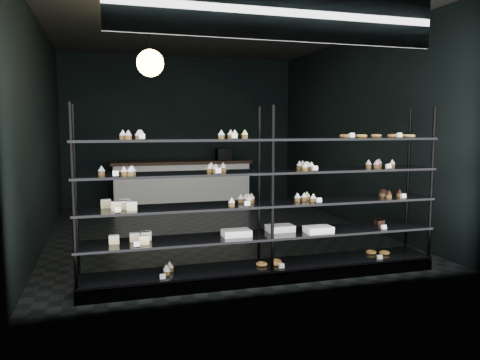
# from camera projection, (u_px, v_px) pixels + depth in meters

# --- Properties ---
(room) EXTENTS (5.01, 6.01, 3.20)m
(room) POSITION_uv_depth(u_px,v_px,m) (212.00, 132.00, 7.35)
(room) COLOR black
(room) RESTS_ON ground
(display_shelf) EXTENTS (4.00, 0.50, 1.91)m
(display_shelf) POSITION_uv_depth(u_px,v_px,m) (263.00, 223.00, 5.13)
(display_shelf) COLOR black
(display_shelf) RESTS_ON room
(signage) EXTENTS (3.30, 0.05, 0.50)m
(signage) POSITION_uv_depth(u_px,v_px,m) (281.00, 14.00, 4.44)
(signage) COLOR #0C113D
(signage) RESTS_ON room
(pendant_lamp) EXTENTS (0.32, 0.32, 0.89)m
(pendant_lamp) POSITION_uv_depth(u_px,v_px,m) (150.00, 63.00, 5.63)
(pendant_lamp) COLOR black
(pendant_lamp) RESTS_ON room
(service_counter) EXTENTS (2.90, 0.65, 1.23)m
(service_counter) POSITION_uv_depth(u_px,v_px,m) (182.00, 183.00, 9.84)
(service_counter) COLOR silver
(service_counter) RESTS_ON room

